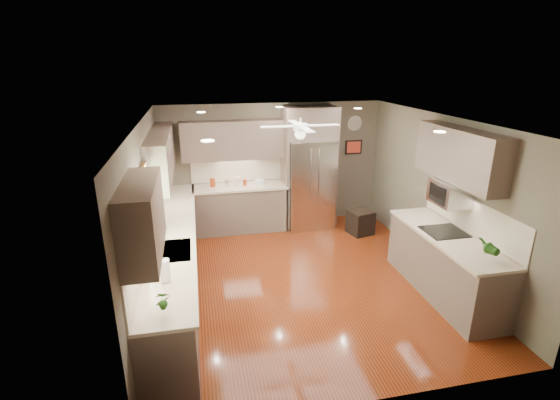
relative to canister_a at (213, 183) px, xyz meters
name	(u,v)px	position (x,y,z in m)	size (l,w,h in m)	color
floor	(303,279)	(1.25, -2.24, -1.02)	(5.00, 5.00, 0.00)	#491809
ceiling	(306,120)	(1.25, -2.24, 1.48)	(5.00, 5.00, 0.00)	white
wall_back	(272,165)	(1.25, 0.26, 0.23)	(4.50, 4.50, 0.00)	brown
wall_front	(376,295)	(1.25, -4.74, 0.23)	(4.50, 4.50, 0.00)	brown
wall_left	(147,217)	(-1.00, -2.24, 0.23)	(5.00, 5.00, 0.00)	brown
wall_right	(440,195)	(3.50, -2.24, 0.23)	(5.00, 5.00, 0.00)	brown
canister_a	(213,183)	(0.00, 0.00, 0.00)	(0.10, 0.10, 0.17)	maroon
canister_b	(227,183)	(0.28, -0.06, -0.01)	(0.09, 0.09, 0.14)	silver
canister_c	(237,182)	(0.48, -0.06, 0.01)	(0.11, 0.11, 0.17)	beige
canister_d	(245,182)	(0.63, -0.04, -0.02)	(0.08, 0.08, 0.12)	maroon
soap_bottle	(161,226)	(-0.84, -2.09, 0.02)	(0.09, 0.09, 0.19)	white
potted_plant_left	(162,300)	(-0.70, -4.14, 0.06)	(0.15, 0.10, 0.28)	#235518
potted_plant_right	(487,247)	(3.17, -3.80, 0.09)	(0.18, 0.15, 0.33)	#235518
bowl	(260,184)	(0.93, -0.08, -0.05)	(0.20, 0.20, 0.05)	beige
left_run	(174,259)	(-0.71, -2.09, -0.54)	(0.65, 4.70, 1.45)	brown
back_run	(240,207)	(0.52, -0.04, -0.54)	(1.85, 0.65, 1.45)	brown
uppers	(247,156)	(0.50, -1.53, 0.85)	(4.50, 4.70, 0.95)	brown
window	(143,208)	(-0.97, -2.74, 0.53)	(0.05, 1.12, 0.92)	#BFF2B2
sink	(171,253)	(-0.69, -2.74, -0.11)	(0.50, 0.70, 0.32)	silver
refrigerator	(310,170)	(1.95, -0.08, 0.17)	(1.06, 0.75, 2.45)	silver
right_run	(445,263)	(3.18, -3.04, -0.54)	(0.70, 2.20, 1.45)	brown
microwave	(450,193)	(3.27, -2.79, 0.46)	(0.43, 0.55, 0.34)	silver
ceiling_fan	(300,129)	(1.25, -1.94, 1.31)	(1.18, 1.18, 0.32)	white
recessed_lights	(296,117)	(1.21, -1.84, 1.47)	(2.84, 3.14, 0.01)	white
wall_clock	(355,123)	(3.00, 0.24, 1.03)	(0.30, 0.03, 0.30)	white
framed_print	(354,147)	(3.00, 0.24, 0.53)	(0.36, 0.03, 0.30)	black
stool	(360,222)	(2.83, -0.73, -0.78)	(0.51, 0.51, 0.49)	black
paper_towel	(165,270)	(-0.71, -3.54, 0.06)	(0.11, 0.11, 0.28)	white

